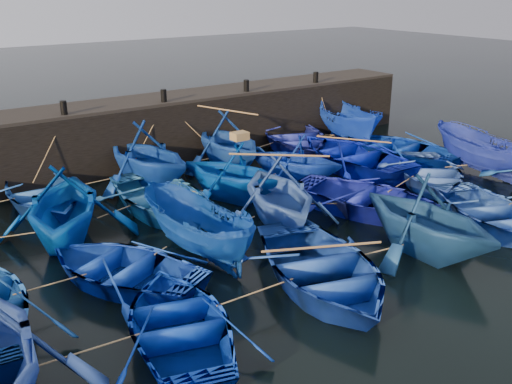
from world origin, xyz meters
TOP-DOWN VIEW (x-y plane):
  - ground at (0.00, 0.00)m, footprint 120.00×120.00m
  - quay_wall at (0.00, 10.50)m, footprint 26.00×2.50m
  - quay_top at (0.00, 10.50)m, footprint 26.00×2.50m
  - bollard_1 at (-4.00, 9.60)m, footprint 0.24×0.24m
  - bollard_2 at (0.00, 9.60)m, footprint 0.24×0.24m
  - bollard_3 at (4.00, 9.60)m, footprint 0.24×0.24m
  - bollard_4 at (8.00, 9.60)m, footprint 0.24×0.24m
  - boat_1 at (-5.62, 7.56)m, footprint 3.68×5.06m
  - boat_2 at (-1.79, 7.68)m, footprint 4.73×5.23m
  - boat_3 at (1.79, 7.72)m, footprint 4.20×4.77m
  - boat_4 at (5.65, 8.23)m, footprint 5.78×6.66m
  - boat_5 at (8.37, 7.57)m, footprint 3.26×5.27m
  - boat_7 at (-5.81, 4.44)m, footprint 5.59×5.91m
  - boat_8 at (-2.58, 4.87)m, footprint 3.85×5.33m
  - boat_9 at (-0.01, 4.57)m, footprint 4.78×5.06m
  - boat_10 at (2.83, 4.68)m, footprint 4.51×4.72m
  - boat_11 at (5.86, 4.74)m, footprint 4.21×5.82m
  - boat_12 at (8.23, 4.43)m, footprint 4.83×6.04m
  - boat_14 at (-5.48, 1.25)m, footprint 5.02×5.56m
  - boat_15 at (-3.21, 1.50)m, footprint 2.12×4.50m
  - boat_16 at (-0.12, 1.84)m, footprint 4.89×5.27m
  - boat_17 at (2.94, 0.98)m, footprint 5.35×6.17m
  - boat_18 at (6.73, 1.60)m, footprint 5.71×5.90m
  - boat_19 at (9.45, 1.28)m, footprint 2.03×4.67m
  - boat_21 at (-5.47, -1.79)m, footprint 4.31×5.17m
  - boat_22 at (-1.57, -1.80)m, footprint 5.15×6.19m
  - boat_23 at (2.02, -2.06)m, footprint 3.80×4.40m
  - boat_24 at (5.17, -2.02)m, footprint 4.99×5.79m
  - wooden_crate at (0.29, 4.57)m, footprint 0.54×0.43m
  - mooring_ropes at (-0.26, 4.84)m, footprint 17.79×11.60m
  - loose_oars at (1.49, 3.13)m, footprint 9.68×11.61m

SIDE VIEW (x-z plane):
  - ground at x=0.00m, z-range 0.00..0.00m
  - boat_21 at x=-5.47m, z-range 0.00..0.92m
  - boat_14 at x=-5.48m, z-range 0.00..0.95m
  - boat_18 at x=6.73m, z-range 0.00..1.00m
  - boat_24 at x=5.17m, z-range 0.00..1.01m
  - boat_1 at x=-5.62m, z-range 0.00..1.03m
  - boat_17 at x=2.94m, z-range 0.00..1.07m
  - boat_8 at x=-2.58m, z-range 0.00..1.10m
  - boat_22 at x=-1.57m, z-range 0.00..1.11m
  - boat_12 at x=8.23m, z-range 0.00..1.12m
  - boat_4 at x=5.65m, z-range 0.00..1.16m
  - boat_11 at x=5.86m, z-range 0.00..1.19m
  - boat_15 at x=-3.21m, z-range 0.00..1.68m
  - mooring_ropes at x=-0.26m, z-range -0.17..1.93m
  - boat_19 at x=9.45m, z-range 0.00..1.77m
  - boat_5 at x=8.37m, z-range 0.00..1.91m
  - boat_10 at x=2.83m, z-range 0.00..1.93m
  - boat_9 at x=-0.01m, z-range 0.00..2.11m
  - boat_16 at x=-0.12m, z-range 0.00..2.28m
  - boat_23 at x=2.02m, z-range 0.00..2.31m
  - boat_3 at x=1.79m, z-range 0.00..2.36m
  - boat_2 at x=-1.79m, z-range 0.00..2.41m
  - boat_7 at x=-5.81m, z-range 0.00..2.45m
  - quay_wall at x=0.00m, z-range 0.00..2.50m
  - loose_oars at x=1.49m, z-range 1.11..2.42m
  - wooden_crate at x=0.29m, z-range 2.11..2.38m
  - quay_top at x=0.00m, z-range 2.50..2.62m
  - bollard_1 at x=-4.00m, z-range 2.62..3.12m
  - bollard_2 at x=0.00m, z-range 2.62..3.12m
  - bollard_3 at x=4.00m, z-range 2.62..3.12m
  - bollard_4 at x=8.00m, z-range 2.62..3.12m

